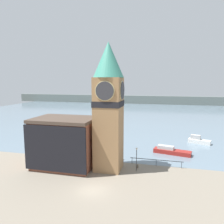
{
  "coord_description": "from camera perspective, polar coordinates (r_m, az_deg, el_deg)",
  "views": [
    {
      "loc": [
        8.68,
        -24.99,
        13.91
      ],
      "look_at": [
        1.22,
        5.42,
        9.47
      ],
      "focal_mm": 35.0,
      "sensor_mm": 36.0,
      "label": 1
    }
  ],
  "objects": [
    {
      "name": "ground_plane",
      "position": [
        29.88,
        -5.05,
        -19.7
      ],
      "size": [
        160.0,
        160.0,
        0.0
      ],
      "primitive_type": "plane",
      "color": "gray"
    },
    {
      "name": "water",
      "position": [
        96.86,
        8.5,
        -0.28
      ],
      "size": [
        160.0,
        120.0,
        0.0
      ],
      "color": "slate",
      "rests_on": "ground_plane"
    },
    {
      "name": "far_shoreline",
      "position": [
        136.22,
        10.1,
        3.14
      ],
      "size": [
        180.0,
        3.0,
        5.0
      ],
      "color": "slate",
      "rests_on": "water"
    },
    {
      "name": "pier_railing",
      "position": [
        37.54,
        11.48,
        -12.31
      ],
      "size": [
        8.63,
        0.08,
        1.09
      ],
      "color": "#232328",
      "rests_on": "ground_plane"
    },
    {
      "name": "clock_tower",
      "position": [
        33.47,
        -0.91,
        2.16
      ],
      "size": [
        4.65,
        4.65,
        19.72
      ],
      "color": "#9E754C",
      "rests_on": "ground_plane"
    },
    {
      "name": "pier_building",
      "position": [
        36.67,
        -12.3,
        -7.72
      ],
      "size": [
        9.94,
        7.15,
        8.05
      ],
      "color": "brown",
      "rests_on": "ground_plane"
    },
    {
      "name": "boat_near",
      "position": [
        44.25,
        15.13,
        -9.79
      ],
      "size": [
        7.2,
        3.24,
        1.47
      ],
      "rotation": [
        0.0,
        0.0,
        -0.22
      ],
      "color": "maroon",
      "rests_on": "water"
    },
    {
      "name": "boat_far",
      "position": [
        53.16,
        21.65,
        -6.92
      ],
      "size": [
        4.94,
        2.88,
        1.86
      ],
      "rotation": [
        0.0,
        0.0,
        -0.32
      ],
      "color": "silver",
      "rests_on": "water"
    },
    {
      "name": "mooring_bollard_near",
      "position": [
        36.5,
        6.65,
        -13.82
      ],
      "size": [
        0.34,
        0.34,
        0.63
      ],
      "color": "brown",
      "rests_on": "ground_plane"
    },
    {
      "name": "lamp_post",
      "position": [
        34.66,
        6.44,
        -10.96
      ],
      "size": [
        0.32,
        0.32,
        3.74
      ],
      "color": "#2D2D33",
      "rests_on": "ground_plane"
    }
  ]
}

